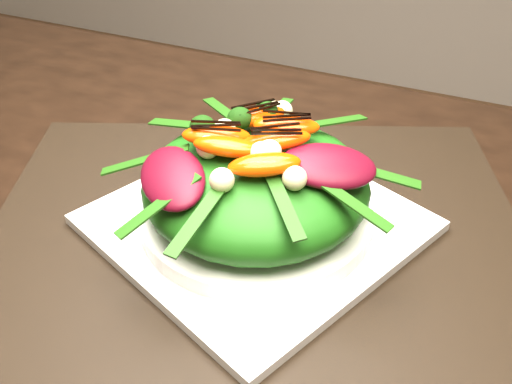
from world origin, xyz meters
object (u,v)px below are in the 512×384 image
at_px(placemat, 256,228).
at_px(lettuce_mound, 256,184).
at_px(salad_bowl, 256,212).
at_px(orange_segment, 247,134).
at_px(plate_base, 256,223).

relative_size(placemat, lettuce_mound, 2.46).
height_order(salad_bowl, orange_segment, orange_segment).
height_order(placemat, plate_base, plate_base).
xyz_separation_m(plate_base, salad_bowl, (0.00, -0.00, 0.01)).
xyz_separation_m(salad_bowl, lettuce_mound, (0.00, 0.00, 0.03)).
bearing_deg(plate_base, orange_segment, 146.75).
bearing_deg(orange_segment, placemat, -33.25).
xyz_separation_m(lettuce_mound, orange_segment, (-0.01, 0.01, 0.04)).
bearing_deg(salad_bowl, lettuce_mound, 90.00).
bearing_deg(plate_base, salad_bowl, -90.00).
distance_m(salad_bowl, lettuce_mound, 0.03).
height_order(lettuce_mound, orange_segment, orange_segment).
height_order(plate_base, orange_segment, orange_segment).
distance_m(lettuce_mound, orange_segment, 0.05).
distance_m(placemat, orange_segment, 0.10).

